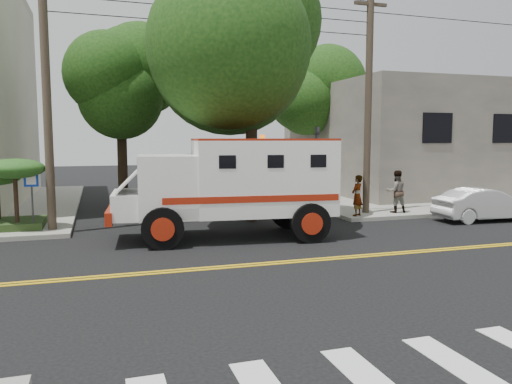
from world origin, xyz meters
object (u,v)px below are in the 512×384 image
object	(u,v)px
parked_sedan	(484,205)
pedestrian_a	(357,196)
armored_truck	(235,182)
pedestrian_b	(396,191)

from	to	relation	value
parked_sedan	pedestrian_a	xyz separation A→B (m)	(-4.52, 1.74, 0.32)
armored_truck	pedestrian_b	xyz separation A→B (m)	(7.45, 2.33, -0.78)
parked_sedan	pedestrian_b	distance (m)	3.31
armored_truck	pedestrian_b	size ratio (longest dim) A/B	4.15
pedestrian_b	parked_sedan	bearing A→B (deg)	152.07
pedestrian_a	armored_truck	bearing A→B (deg)	-13.91
armored_truck	parked_sedan	xyz separation A→B (m)	(10.01, 0.26, -1.16)
parked_sedan	pedestrian_b	size ratio (longest dim) A/B	2.23
pedestrian_b	pedestrian_a	bearing A→B (deg)	20.58
pedestrian_a	pedestrian_b	bearing A→B (deg)	155.57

